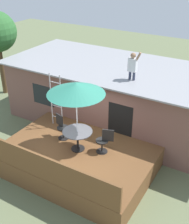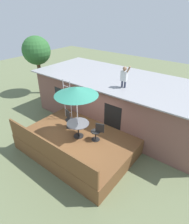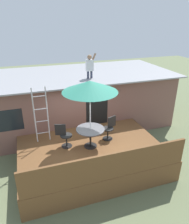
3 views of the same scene
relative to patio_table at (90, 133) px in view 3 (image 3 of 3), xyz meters
name	(u,v)px [view 3 (image 3 of 3)]	position (x,y,z in m)	size (l,w,h in m)	color
ground_plane	(90,163)	(0.00, 0.05, -1.39)	(40.00, 40.00, 0.00)	#66704C
house	(69,100)	(0.00, 3.64, -0.03)	(10.50, 4.50, 2.70)	brown
deck	(90,154)	(0.00, 0.05, -0.99)	(5.27, 3.89, 0.80)	brown
deck_railing	(110,166)	(0.00, -1.85, -0.14)	(5.17, 0.08, 0.90)	brown
patio_table	(90,133)	(0.00, 0.00, 0.00)	(1.04, 1.04, 0.74)	black
patio_umbrella	(90,86)	(0.00, 0.00, 1.76)	(1.90, 1.90, 2.54)	silver
step_ladder	(41,115)	(-1.62, 0.97, 0.51)	(0.52, 0.04, 2.20)	silver
person_figure	(90,65)	(0.81, 2.57, 1.92)	(0.47, 0.20, 1.11)	#33384C
patio_chair_left	(64,136)	(-0.92, 0.32, -0.13)	(0.60, 0.44, 0.92)	black
patio_chair_right	(109,128)	(0.87, 0.32, -0.13)	(0.60, 0.44, 0.92)	black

